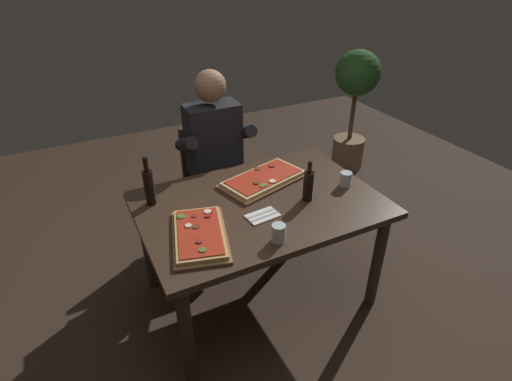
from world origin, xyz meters
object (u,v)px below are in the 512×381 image
tumbler_far_side (346,180)px  diner_chair (212,176)px  tumbler_near_camera (278,234)px  wine_bottle_dark (149,186)px  oil_bottle_amber (308,185)px  seated_diner (216,152)px  pizza_rectangular_left (200,234)px  dining_table (260,215)px  pizza_rectangular_front (264,179)px  potted_plant_corner (355,98)px

tumbler_far_side → diner_chair: bearing=120.2°
tumbler_far_side → diner_chair: diner_chair is taller
tumbler_near_camera → wine_bottle_dark: bearing=127.1°
oil_bottle_amber → seated_diner: bearing=106.2°
pizza_rectangular_left → dining_table: bearing=20.7°
dining_table → pizza_rectangular_front: 0.26m
pizza_rectangular_left → diner_chair: 1.15m
diner_chair → wine_bottle_dark: bearing=-135.4°
potted_plant_corner → tumbler_near_camera: bearing=-137.9°
oil_bottle_amber → pizza_rectangular_left: bearing=-174.9°
pizza_rectangular_front → dining_table: bearing=-123.1°
pizza_rectangular_front → potted_plant_corner: potted_plant_corner is taller
dining_table → wine_bottle_dark: wine_bottle_dark is taller
dining_table → oil_bottle_amber: oil_bottle_amber is taller
diner_chair → seated_diner: seated_diner is taller
tumbler_near_camera → seated_diner: size_ratio=0.07×
tumbler_near_camera → potted_plant_corner: bearing=42.1°
dining_table → pizza_rectangular_left: bearing=-159.3°
pizza_rectangular_front → tumbler_near_camera: bearing=-110.8°
dining_table → potted_plant_corner: size_ratio=1.15×
tumbler_near_camera → tumbler_far_side: size_ratio=1.07×
wine_bottle_dark → tumbler_near_camera: (0.49, -0.64, -0.08)m
pizza_rectangular_front → pizza_rectangular_left: size_ratio=1.14×
tumbler_far_side → potted_plant_corner: 1.74m
dining_table → wine_bottle_dark: (-0.57, 0.27, 0.21)m
potted_plant_corner → wine_bottle_dark: bearing=-156.8°
potted_plant_corner → tumbler_far_side: bearing=-130.7°
tumbler_far_side → wine_bottle_dark: bearing=163.1°
oil_bottle_amber → tumbler_far_side: 0.31m
pizza_rectangular_left → seated_diner: seated_diner is taller
oil_bottle_amber → diner_chair: (-0.24, 0.96, -0.35)m
tumbler_far_side → pizza_rectangular_front: bearing=147.7°
pizza_rectangular_front → seated_diner: 0.55m
wine_bottle_dark → dining_table: bearing=-25.3°
pizza_rectangular_front → tumbler_near_camera: 0.61m
dining_table → diner_chair: bearing=88.6°
diner_chair → tumbler_far_side: bearing=-59.8°
potted_plant_corner → diner_chair: bearing=-166.9°
tumbler_far_side → diner_chair: size_ratio=0.11×
wine_bottle_dark → potted_plant_corner: size_ratio=0.25×
diner_chair → seated_diner: size_ratio=0.65×
wine_bottle_dark → potted_plant_corner: (2.27, 0.98, -0.11)m
pizza_rectangular_left → diner_chair: size_ratio=0.62×
wine_bottle_dark → tumbler_far_side: size_ratio=3.25×
wine_bottle_dark → pizza_rectangular_front: bearing=-5.8°
oil_bottle_amber → seated_diner: seated_diner is taller
oil_bottle_amber → seated_diner: 0.88m
seated_diner → pizza_rectangular_front: bearing=-78.6°
oil_bottle_amber → seated_diner: size_ratio=0.19×
diner_chair → potted_plant_corner: (1.68, 0.39, 0.26)m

